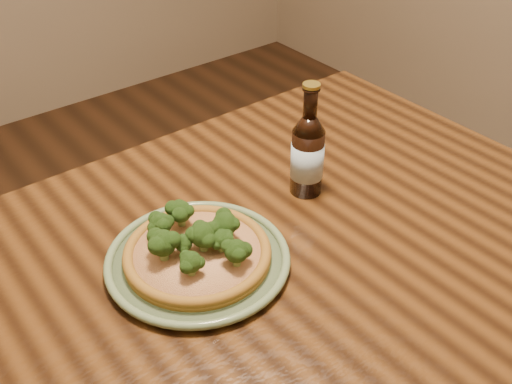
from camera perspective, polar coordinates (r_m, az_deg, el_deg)
table at (r=0.97m, az=-7.50°, el=-15.18°), size 1.60×0.90×0.75m
plate at (r=0.97m, az=-5.56°, el=-6.42°), size 0.30×0.30×0.02m
pizza at (r=0.95m, az=-5.64°, el=-5.51°), size 0.24×0.24×0.07m
beer_bottle at (r=1.09m, az=4.93°, el=3.64°), size 0.06×0.06×0.22m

